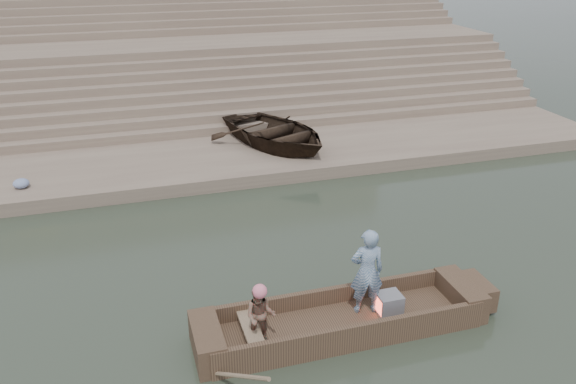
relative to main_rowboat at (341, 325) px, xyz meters
name	(u,v)px	position (x,y,z in m)	size (l,w,h in m)	color
ground	(177,325)	(-2.98, 1.06, -0.11)	(120.00, 120.00, 0.00)	#262F23
lower_landing	(146,169)	(-2.98, 9.06, 0.09)	(32.00, 4.00, 0.40)	gray
mid_landing	(130,79)	(-2.98, 16.56, 1.29)	(32.00, 3.00, 2.80)	gray
upper_landing	(120,26)	(-2.98, 23.56, 2.49)	(32.00, 3.00, 5.20)	gray
ghat_steps	(127,61)	(-2.98, 18.26, 1.69)	(32.00, 11.00, 5.20)	gray
main_rowboat	(341,325)	(0.00, 0.00, 0.00)	(5.00, 1.30, 0.22)	brown
rowboat_trim	(352,315)	(0.21, -0.01, 0.20)	(6.04, 2.63, 1.81)	brown
standing_man	(367,271)	(0.55, 0.18, 0.99)	(0.64, 0.42, 1.76)	navy
rowing_man	(260,316)	(-1.61, -0.16, 0.68)	(0.55, 0.43, 1.14)	#246E52
television	(388,303)	(0.96, 0.00, 0.31)	(0.46, 0.42, 0.40)	slate
beached_rowboat	(276,132)	(1.37, 9.49, 0.76)	(3.26, 4.56, 0.95)	#2D2116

